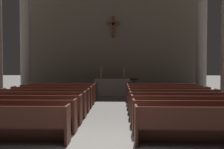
{
  "coord_description": "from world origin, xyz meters",
  "views": [
    {
      "loc": [
        0.42,
        -6.38,
        1.93
      ],
      "look_at": [
        0.0,
        8.91,
        1.34
      ],
      "focal_mm": 43.0,
      "sensor_mm": 36.0,
      "label": 1
    }
  ],
  "objects_px": {
    "candlestick_right": "(124,75)",
    "pew_right_row_3": "(187,110)",
    "pew_right_row_2": "(197,117)",
    "pew_right_row_8": "(161,92)",
    "pew_left_row_5": "(45,100)",
    "pew_left_row_8": "(62,92)",
    "pew_right_row_4": "(179,105)",
    "pew_left_row_6": "(52,97)",
    "lectern": "(134,89)",
    "pew_right_row_6": "(168,97)",
    "column_right_third": "(201,39)",
    "pew_left_row_7": "(58,94)",
    "pew_right_row_1": "(210,126)",
    "pew_right_row_7": "(164,95)",
    "candlestick_left": "(101,75)",
    "pew_left_row_2": "(14,116)",
    "pew_left_row_3": "(27,109)",
    "altar": "(112,87)",
    "column_left_third": "(25,40)",
    "pew_left_row_4": "(37,104)",
    "pew_right_row_5": "(173,101)"
  },
  "relations": [
    {
      "from": "pew_right_row_2",
      "to": "pew_right_row_5",
      "type": "distance_m",
      "value": 3.23
    },
    {
      "from": "column_left_third",
      "to": "pew_right_row_4",
      "type": "bearing_deg",
      "value": -41.65
    },
    {
      "from": "pew_right_row_5",
      "to": "altar",
      "type": "distance_m",
      "value": 6.29
    },
    {
      "from": "candlestick_right",
      "to": "pew_right_row_3",
      "type": "bearing_deg",
      "value": -76.76
    },
    {
      "from": "pew_left_row_4",
      "to": "pew_left_row_5",
      "type": "xyz_separation_m",
      "value": [
        0.0,
        1.08,
        0.0
      ]
    },
    {
      "from": "pew_right_row_2",
      "to": "pew_right_row_6",
      "type": "xyz_separation_m",
      "value": [
        0.0,
        4.31,
        0.0
      ]
    },
    {
      "from": "pew_right_row_4",
      "to": "column_right_third",
      "type": "xyz_separation_m",
      "value": [
        2.91,
        7.15,
        2.99
      ]
    },
    {
      "from": "pew_left_row_8",
      "to": "pew_right_row_4",
      "type": "distance_m",
      "value": 6.7
    },
    {
      "from": "pew_left_row_6",
      "to": "column_right_third",
      "type": "distance_m",
      "value": 9.92
    },
    {
      "from": "pew_right_row_1",
      "to": "pew_right_row_4",
      "type": "xyz_separation_m",
      "value": [
        0.0,
        3.23,
        0.0
      ]
    },
    {
      "from": "pew_right_row_6",
      "to": "column_left_third",
      "type": "height_order",
      "value": "column_left_third"
    },
    {
      "from": "pew_left_row_7",
      "to": "pew_right_row_1",
      "type": "height_order",
      "value": "same"
    },
    {
      "from": "pew_right_row_1",
      "to": "column_left_third",
      "type": "height_order",
      "value": "column_left_third"
    },
    {
      "from": "pew_right_row_8",
      "to": "pew_left_row_7",
      "type": "bearing_deg",
      "value": -168.11
    },
    {
      "from": "pew_left_row_5",
      "to": "pew_left_row_6",
      "type": "height_order",
      "value": "same"
    },
    {
      "from": "pew_right_row_3",
      "to": "candlestick_right",
      "type": "xyz_separation_m",
      "value": [
        -1.86,
        7.9,
        0.77
      ]
    },
    {
      "from": "pew_right_row_3",
      "to": "lectern",
      "type": "bearing_deg",
      "value": 101.04
    },
    {
      "from": "pew_left_row_2",
      "to": "pew_left_row_3",
      "type": "relative_size",
      "value": 1.0
    },
    {
      "from": "pew_right_row_3",
      "to": "altar",
      "type": "xyz_separation_m",
      "value": [
        -2.56,
        7.9,
        0.06
      ]
    },
    {
      "from": "pew_left_row_2",
      "to": "pew_left_row_5",
      "type": "xyz_separation_m",
      "value": [
        0.0,
        3.23,
        0.0
      ]
    },
    {
      "from": "pew_left_row_4",
      "to": "altar",
      "type": "relative_size",
      "value": 1.61
    },
    {
      "from": "candlestick_left",
      "to": "column_left_third",
      "type": "bearing_deg",
      "value": 176.16
    },
    {
      "from": "pew_left_row_5",
      "to": "altar",
      "type": "bearing_deg",
      "value": 65.99
    },
    {
      "from": "pew_right_row_3",
      "to": "lectern",
      "type": "xyz_separation_m",
      "value": [
        -1.31,
        6.7,
        0.07
      ]
    },
    {
      "from": "pew_left_row_8",
      "to": "altar",
      "type": "relative_size",
      "value": 1.61
    },
    {
      "from": "pew_right_row_2",
      "to": "pew_left_row_7",
      "type": "bearing_deg",
      "value": 133.53
    },
    {
      "from": "pew_left_row_7",
      "to": "candlestick_right",
      "type": "bearing_deg",
      "value": 47.77
    },
    {
      "from": "pew_right_row_7",
      "to": "candlestick_left",
      "type": "bearing_deg",
      "value": 132.23
    },
    {
      "from": "pew_right_row_7",
      "to": "pew_left_row_6",
      "type": "bearing_deg",
      "value": -168.11
    },
    {
      "from": "pew_left_row_5",
      "to": "pew_left_row_8",
      "type": "height_order",
      "value": "same"
    },
    {
      "from": "pew_left_row_8",
      "to": "altar",
      "type": "xyz_separation_m",
      "value": [
        2.56,
        2.51,
        0.06
      ]
    },
    {
      "from": "pew_right_row_4",
      "to": "pew_left_row_6",
      "type": "bearing_deg",
      "value": 157.17
    },
    {
      "from": "candlestick_right",
      "to": "pew_left_row_2",
      "type": "bearing_deg",
      "value": -109.95
    },
    {
      "from": "pew_left_row_3",
      "to": "lectern",
      "type": "distance_m",
      "value": 7.71
    },
    {
      "from": "pew_left_row_5",
      "to": "pew_right_row_4",
      "type": "relative_size",
      "value": 1.0
    },
    {
      "from": "pew_right_row_2",
      "to": "pew_right_row_8",
      "type": "height_order",
      "value": "same"
    },
    {
      "from": "pew_right_row_2",
      "to": "column_left_third",
      "type": "relative_size",
      "value": 0.5
    },
    {
      "from": "pew_right_row_1",
      "to": "pew_right_row_2",
      "type": "distance_m",
      "value": 1.08
    },
    {
      "from": "pew_left_row_4",
      "to": "pew_left_row_3",
      "type": "bearing_deg",
      "value": -90.0
    },
    {
      "from": "pew_right_row_3",
      "to": "pew_left_row_3",
      "type": "bearing_deg",
      "value": 180.0
    },
    {
      "from": "pew_left_row_6",
      "to": "pew_right_row_7",
      "type": "relative_size",
      "value": 1.0
    },
    {
      "from": "pew_right_row_1",
      "to": "pew_right_row_7",
      "type": "relative_size",
      "value": 1.0
    },
    {
      "from": "pew_right_row_3",
      "to": "pew_right_row_6",
      "type": "height_order",
      "value": "same"
    },
    {
      "from": "pew_left_row_2",
      "to": "pew_right_row_1",
      "type": "height_order",
      "value": "same"
    },
    {
      "from": "pew_left_row_3",
      "to": "lectern",
      "type": "xyz_separation_m",
      "value": [
        3.81,
        6.7,
        0.07
      ]
    },
    {
      "from": "pew_right_row_3",
      "to": "pew_right_row_7",
      "type": "bearing_deg",
      "value": 90.0
    },
    {
      "from": "pew_left_row_6",
      "to": "pew_right_row_2",
      "type": "xyz_separation_m",
      "value": [
        5.12,
        -4.31,
        0.0
      ]
    },
    {
      "from": "pew_left_row_2",
      "to": "pew_left_row_3",
      "type": "bearing_deg",
      "value": 90.0
    },
    {
      "from": "pew_left_row_6",
      "to": "pew_right_row_8",
      "type": "xyz_separation_m",
      "value": [
        5.12,
        2.16,
        0.0
      ]
    },
    {
      "from": "column_right_third",
      "to": "candlestick_right",
      "type": "bearing_deg",
      "value": -176.16
    }
  ]
}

